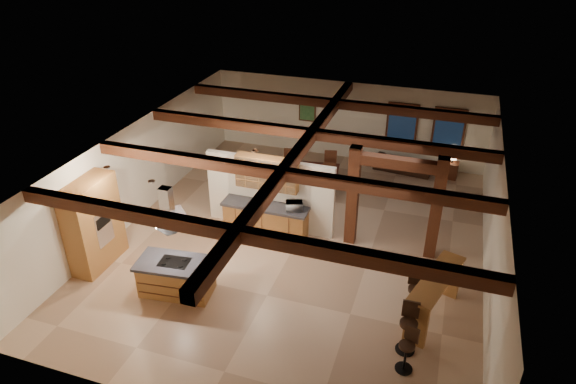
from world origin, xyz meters
name	(u,v)px	position (x,y,z in m)	size (l,w,h in m)	color
ground	(298,241)	(0.00, 0.00, 0.00)	(12.00, 12.00, 0.00)	tan
room_walls	(298,186)	(0.00, 0.00, 1.78)	(12.00, 12.00, 12.00)	white
ceiling_beams	(298,152)	(0.00, 0.00, 2.76)	(10.00, 12.00, 0.28)	#3D1B0F
timber_posts	(395,192)	(2.50, 0.50, 1.76)	(2.50, 0.30, 2.90)	#3D1B0F
partition_wall	(270,194)	(-1.00, 0.50, 1.10)	(3.80, 0.18, 2.20)	white
pantry_cabinet	(93,224)	(-4.67, -2.60, 1.20)	(0.67, 1.60, 2.40)	#995931
back_counter	(266,219)	(-1.00, 0.11, 0.48)	(2.50, 0.66, 0.94)	#995931
upper_display_cabinet	(267,173)	(-1.00, 0.31, 1.85)	(1.80, 0.36, 0.95)	#995931
range_hood	(170,231)	(-2.13, -3.02, 1.78)	(1.10, 1.10, 1.40)	silver
back_windows	(425,129)	(2.80, 5.93, 1.50)	(2.70, 0.07, 1.70)	#3D1B0F
framed_art	(307,110)	(-1.50, 5.94, 1.70)	(0.65, 0.05, 0.85)	#3D1B0F
recessed_cans	(173,166)	(-2.53, -1.93, 2.87)	(3.16, 2.46, 0.03)	silver
kitchen_island	(176,277)	(-2.13, -3.02, 0.45)	(1.91, 1.16, 0.90)	#995931
dining_table	(309,178)	(-0.62, 3.20, 0.34)	(1.96, 1.09, 0.69)	#3F170F
sofa	(403,163)	(2.24, 5.50, 0.29)	(2.02, 0.79, 0.59)	black
microwave	(294,206)	(-0.14, 0.11, 1.07)	(0.46, 0.31, 0.25)	#B3B3B8
bar_counter	(435,291)	(3.85, -2.00, 0.78)	(1.18, 2.26, 1.15)	#995931
side_table	(451,170)	(3.89, 5.46, 0.29)	(0.46, 0.46, 0.57)	#3D1B0F
table_lamp	(453,157)	(3.89, 5.46, 0.79)	(0.27, 0.27, 0.31)	black
bar_stool_a	(407,349)	(3.46, -3.70, 0.53)	(0.39, 0.40, 1.04)	black
bar_stool_b	(408,327)	(3.41, -3.16, 0.61)	(0.42, 0.42, 1.19)	black
bar_stool_c	(415,293)	(3.42, -1.96, 0.57)	(0.41, 0.42, 1.12)	black
dining_chairs	(309,171)	(-0.62, 3.20, 0.60)	(2.12, 2.12, 1.18)	#3D1B0F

